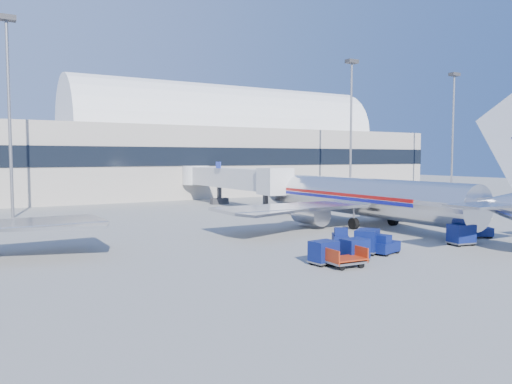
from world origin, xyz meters
TOP-DOWN VIEW (x-y plane):
  - ground at (0.00, 0.00)m, footprint 260.00×260.00m
  - terminal at (-13.60, 55.96)m, footprint 170.00×28.15m
  - airliner_main at (10.00, 4.51)m, footprint 32.00×37.26m
  - jetbridge_near at (7.60, 30.81)m, footprint 4.40×27.50m
  - mast_west at (-20.00, 30.00)m, footprint 2.00×1.20m
  - mast_east at (30.00, 30.00)m, footprint 2.00×1.20m
  - mast_far_east at (55.00, 30.00)m, footprint 2.00×1.20m
  - barrier_near at (18.00, 2.00)m, footprint 3.00×0.55m
  - barrier_mid at (21.30, 2.00)m, footprint 3.00×0.55m
  - barrier_far at (24.60, 2.00)m, footprint 3.00×0.55m
  - tug_lead at (1.06, -7.03)m, footprint 2.42×1.66m
  - tug_right at (13.19, -5.68)m, footprint 2.44×2.04m
  - tug_left at (0.34, -2.95)m, footprint 2.21×2.51m
  - cart_train_a at (0.08, -6.20)m, footprint 2.46×2.33m
  - cart_train_b at (-2.53, -7.83)m, footprint 1.74×1.34m
  - cart_train_c at (-4.86, -7.52)m, footprint 1.85×1.48m
  - cart_solo_near at (8.82, -7.37)m, footprint 2.07×1.71m
  - cart_open_red at (-4.15, -8.89)m, footprint 2.39×1.75m

SIDE VIEW (x-z plane):
  - ground at x=0.00m, z-range 0.00..0.00m
  - cart_open_red at x=-4.15m, z-range 0.13..0.75m
  - barrier_near at x=18.00m, z-range 0.00..0.90m
  - barrier_mid at x=21.30m, z-range 0.00..0.90m
  - barrier_far at x=24.60m, z-range 0.00..0.90m
  - tug_right at x=13.19m, z-range -0.06..1.36m
  - tug_lead at x=1.06m, z-range -0.06..1.37m
  - tug_left at x=0.34m, z-range -0.07..1.41m
  - cart_train_b at x=-2.53m, z-range 0.05..1.57m
  - cart_train_c at x=-4.86m, z-range 0.05..1.58m
  - cart_solo_near at x=8.82m, z-range 0.06..1.71m
  - cart_train_a at x=0.08m, z-range 0.06..1.79m
  - airliner_main at x=10.00m, z-range -3.11..8.96m
  - jetbridge_near at x=7.60m, z-range 0.80..7.05m
  - terminal at x=-13.60m, z-range -2.98..18.02m
  - mast_west at x=-20.00m, z-range 3.49..26.09m
  - mast_east at x=30.00m, z-range 3.49..26.09m
  - mast_far_east at x=55.00m, z-range 3.49..26.09m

